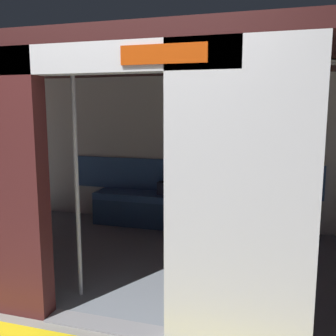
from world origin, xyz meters
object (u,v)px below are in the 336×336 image
at_px(train_car, 153,124).
at_px(person_seated, 199,182).
at_px(book, 232,197).
at_px(handbag, 167,188).
at_px(bench_seat, 184,204).
at_px(grab_pole_door, 77,181).
at_px(grab_pole_far, 176,186).

height_order(train_car, person_seated, train_car).
bearing_deg(person_seated, book, -163.27).
relative_size(train_car, book, 29.09).
bearing_deg(train_car, handbag, -80.73).
xyz_separation_m(bench_seat, grab_pole_door, (0.42, 2.03, 0.67)).
distance_m(bench_seat, grab_pole_door, 2.18).
bearing_deg(book, person_seated, 39.95).
distance_m(bench_seat, handbag, 0.32).
height_order(person_seated, book, person_seated).
bearing_deg(grab_pole_door, bench_seat, -101.73).
bearing_deg(handbag, grab_pole_door, 85.29).
bearing_deg(person_seated, train_car, 75.89).
bearing_deg(grab_pole_far, book, -95.55).
height_order(handbag, grab_pole_door, grab_pole_door).
bearing_deg(bench_seat, person_seated, 165.87).
bearing_deg(book, handbag, 24.59).
relative_size(handbag, grab_pole_far, 0.13).
relative_size(book, grab_pole_door, 0.11).
bearing_deg(person_seated, grab_pole_door, 72.34).
height_order(person_seated, handbag, person_seated).
distance_m(bench_seat, grab_pole_far, 2.12).
relative_size(train_car, grab_pole_far, 3.15).
distance_m(handbag, book, 0.87).
relative_size(person_seated, grab_pole_door, 0.58).
height_order(train_car, handbag, train_car).
relative_size(person_seated, book, 5.36).
bearing_deg(grab_pole_door, book, -116.35).
xyz_separation_m(person_seated, handbag, (0.46, -0.10, -0.14)).
xyz_separation_m(train_car, grab_pole_door, (0.36, 0.91, -0.44)).
height_order(handbag, grab_pole_far, grab_pole_far).
xyz_separation_m(bench_seat, book, (-0.62, -0.07, 0.12)).
bearing_deg(train_car, grab_pole_far, 119.63).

